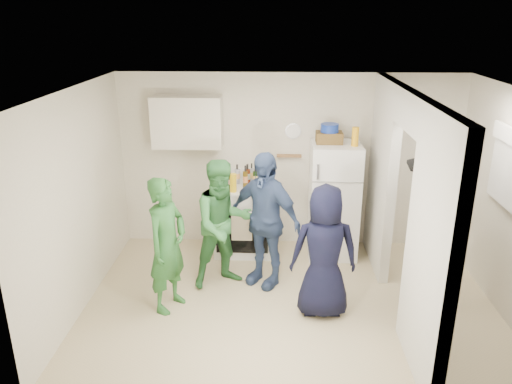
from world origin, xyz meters
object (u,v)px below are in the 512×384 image
fridge (334,200)px  person_green_left (167,245)px  wicker_basket (329,137)px  blue_bowl (330,128)px  person_denim (264,220)px  person_green_center (223,224)px  person_nook (432,228)px  yellow_cup_stack_top (355,137)px  person_navy (324,252)px  stove (244,219)px

fridge → person_green_left: (-2.01, -1.47, -0.01)m
wicker_basket → person_green_left: (-1.91, -1.52, -0.89)m
wicker_basket → blue_bowl: 0.13m
person_green_left → person_denim: person_denim is taller
blue_bowl → person_green_center: blue_bowl is taller
blue_bowl → person_green_left: 2.65m
person_green_left → person_denim: size_ratio=0.92×
wicker_basket → person_nook: 1.84m
person_denim → yellow_cup_stack_top: bearing=66.6°
person_green_center → blue_bowl: bearing=8.6°
fridge → person_green_center: (-1.44, -0.90, 0.01)m
wicker_basket → blue_bowl: bearing=0.0°
yellow_cup_stack_top → wicker_basket: bearing=154.9°
yellow_cup_stack_top → person_green_center: yellow_cup_stack_top is taller
person_navy → person_nook: (1.23, 0.25, 0.20)m
blue_bowl → person_green_center: size_ratio=0.15×
fridge → person_denim: 1.27m
fridge → person_nook: (0.96, -1.27, 0.17)m
stove → person_green_center: 1.00m
blue_bowl → person_denim: size_ratio=0.14×
person_denim → person_nook: bearing=21.3°
person_green_center → wicker_basket: bearing=8.6°
stove → wicker_basket: bearing=1.0°
stove → wicker_basket: size_ratio=2.80×
fridge → stove: bearing=178.6°
stove → person_denim: size_ratio=0.57×
person_green_center → person_denim: person_denim is taller
fridge → person_denim: (-0.94, -0.86, 0.06)m
stove → wicker_basket: wicker_basket is taller
wicker_basket → person_nook: (1.06, -1.32, -0.71)m
stove → person_navy: 1.86m
stove → person_nook: bearing=-30.3°
yellow_cup_stack_top → person_denim: size_ratio=0.15×
yellow_cup_stack_top → person_navy: yellow_cup_stack_top is taller
fridge → blue_bowl: 1.01m
stove → person_green_left: bearing=-116.9°
yellow_cup_stack_top → person_green_left: size_ratio=0.16×
stove → fridge: fridge is taller
blue_bowl → person_green_center: bearing=-144.6°
fridge → yellow_cup_stack_top: yellow_cup_stack_top is taller
person_denim → person_navy: (0.68, -0.66, -0.09)m
blue_bowl → person_green_left: blue_bowl is taller
person_nook → person_green_left: bearing=-58.7°
person_nook → wicker_basket: bearing=-113.7°
person_green_left → yellow_cup_stack_top: bearing=-33.6°
person_green_left → person_nook: size_ratio=0.82×
yellow_cup_stack_top → person_nook: size_ratio=0.13×
blue_bowl → person_nook: size_ratio=0.12×
person_denim → person_nook: (1.90, -0.41, 0.11)m
stove → person_nook: 2.61m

